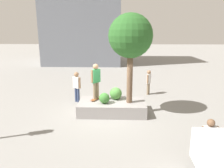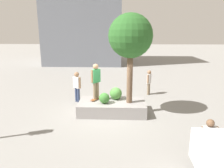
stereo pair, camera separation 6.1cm
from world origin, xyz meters
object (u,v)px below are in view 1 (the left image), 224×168
Objects in this scene: plaza_tree at (131,37)px; planter_ledge at (112,107)px; passerby_with_bag at (77,85)px; skateboarder at (96,79)px; pedestrian_crossing at (149,81)px; bystander_watching at (209,139)px; skateboard at (96,99)px.

planter_ledge is at bearing -6.97° from plaza_tree.
plaza_tree is 2.39× the size of passerby_with_bag.
skateboarder is at bearing -16.91° from planter_ledge.
plaza_tree is at bearing 67.77° from pedestrian_crossing.
bystander_watching reaches higher than planter_ledge.
skateboard is at bearing 132.20° from passerby_with_bag.
pedestrian_crossing is 0.90× the size of passerby_with_bag.
skateboarder is (-0.00, -0.00, 1.05)m from skateboard.
passerby_with_bag reaches higher than planter_ledge.
passerby_with_bag is (4.34, 1.68, 0.10)m from pedestrian_crossing.
planter_ledge is 0.78× the size of plaza_tree.
planter_ledge is at bearing 163.09° from skateboarder.
passerby_with_bag is at bearing -48.71° from bystander_watching.
skateboard is 5.92m from bystander_watching.
passerby_with_bag is at bearing -47.80° from skateboarder.
planter_ledge is 4.06m from pedestrian_crossing.
skateboarder is at bearing -11.93° from plaza_tree.
skateboard is at bearing 44.91° from pedestrian_crossing.
pedestrian_crossing reaches higher than skateboard.
pedestrian_crossing is at bearing -158.81° from passerby_with_bag.
skateboard is 4.36m from pedestrian_crossing.
skateboarder is (0.82, -0.25, 1.40)m from planter_ledge.
skateboarder is at bearing 44.91° from pedestrian_crossing.
planter_ledge is 2.07× the size of pedestrian_crossing.
plaza_tree is 4.67m from pedestrian_crossing.
planter_ledge is 1.86× the size of skateboarder.
skateboarder reaches higher than bystander_watching.
pedestrian_crossing is at bearing -112.23° from plaza_tree.
plaza_tree reaches higher than pedestrian_crossing.
passerby_with_bag reaches higher than skateboard.
plaza_tree reaches higher than passerby_with_bag.
planter_ledge is at bearing 141.80° from passerby_with_bag.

